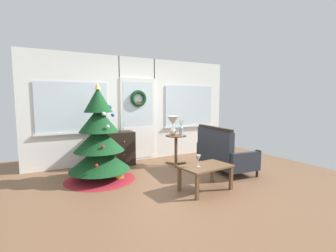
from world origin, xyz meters
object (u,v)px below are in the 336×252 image
Objects in this scene: christmas_tree at (99,145)px; dresser_cabinet at (114,149)px; wine_glass at (199,158)px; gift_box at (119,175)px; side_table at (176,144)px; flower_vase at (181,130)px; table_lamp at (173,123)px; coffee_table at (206,169)px; settee_sofa at (222,154)px.

christmas_tree is 1.05m from dresser_cabinet.
wine_glass reaches higher than gift_box.
side_table is at bearing 15.07° from gift_box.
side_table is 1.72m from wine_glass.
dresser_cabinet is 2.61× the size of flower_vase.
gift_box is at bearing -162.85° from table_lamp.
dresser_cabinet is at bearing 153.64° from flower_vase.
table_lamp is 1.81m from coffee_table.
christmas_tree is at bearing 135.83° from coffee_table.
side_table reaches higher than coffee_table.
settee_sofa is 8.64× the size of gift_box.
table_lamp is at bearing 79.39° from coffee_table.
flower_vase is at bearing 5.39° from christmas_tree.
wine_glass is at bearing -179.57° from coffee_table.
settee_sofa is at bearing 37.20° from coffee_table.
gift_box is at bearing 128.32° from wine_glass.
wine_glass is (-0.46, -1.67, -0.42)m from table_lamp.
dresser_cabinet is 2.43m from coffee_table.
gift_box is at bearing 132.33° from coffee_table.
dresser_cabinet is 2.43m from settee_sofa.
dresser_cabinet is 1.48m from table_lamp.
gift_box is (-2.11, 0.48, -0.29)m from settee_sofa.
table_lamp is (1.22, -0.59, 0.60)m from dresser_cabinet.
settee_sofa is at bearing -38.43° from dresser_cabinet.
side_table is 2.00× the size of flower_vase.
side_table is 3.60× the size of wine_glass.
table_lamp is (-0.06, 0.04, 0.49)m from side_table.
settee_sofa is 1.08m from side_table.
flower_vase is at bearing -32.01° from table_lamp.
settee_sofa is (2.42, -0.64, -0.30)m from christmas_tree.
christmas_tree is 1.99× the size of dresser_cabinet.
christmas_tree is 2.52m from settee_sofa.
side_table is at bearing 77.12° from coffee_table.
christmas_tree reaches higher than table_lamp.
side_table is (1.28, -0.63, 0.11)m from dresser_cabinet.
dresser_cabinet is (0.52, 0.87, -0.29)m from christmas_tree.
flower_vase reaches higher than settee_sofa.
settee_sofa reaches higher than dresser_cabinet.
coffee_table is at bearing 0.43° from wine_glass.
coffee_table is (-0.99, -0.75, -0.01)m from settee_sofa.
gift_box is at bearing -167.88° from flower_vase.
table_lamp is 1.75m from gift_box.
wine_glass is (-0.62, -1.57, -0.25)m from flower_vase.
wine_glass is (0.76, -2.26, 0.18)m from dresser_cabinet.
table_lamp is at bearing 146.31° from side_table.
flower_vase is 2.13× the size of gift_box.
gift_box is at bearing -164.93° from side_table.
flower_vase is at bearing 68.47° from wine_glass.
table_lamp is (-0.68, 0.92, 0.61)m from settee_sofa.
settee_sofa reaches higher than coffee_table.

